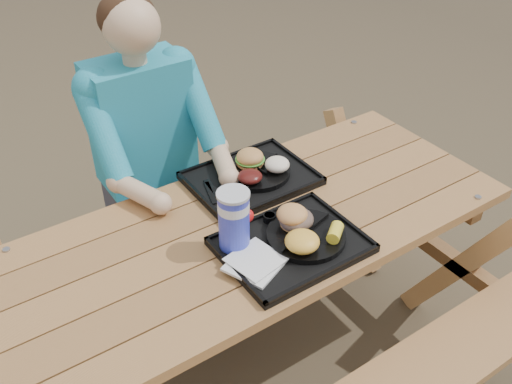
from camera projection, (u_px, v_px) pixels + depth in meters
ground at (256, 360)px, 2.40m from camera, size 60.00×60.00×0.00m
picnic_table at (256, 298)px, 2.18m from camera, size 1.80×1.49×0.75m
tray_near at (291, 246)px, 1.85m from camera, size 0.45×0.35×0.02m
tray_far at (251, 179)px, 2.15m from camera, size 0.45×0.35×0.02m
plate_near at (306, 236)px, 1.86m from camera, size 0.26×0.26×0.02m
plate_far at (256, 171)px, 2.16m from camera, size 0.26×0.26×0.02m
napkin_stack at (255, 264)px, 1.75m from camera, size 0.20×0.20×0.02m
soda_cup at (234, 221)px, 1.78m from camera, size 0.10×0.10×0.20m
condiment_bbq at (270, 218)px, 1.93m from camera, size 0.04×0.04×0.03m
condiment_mustard at (283, 217)px, 1.93m from camera, size 0.05×0.05×0.03m
sandwich at (297, 211)px, 1.85m from camera, size 0.11×0.11×0.11m
mac_cheese at (302, 241)px, 1.78m from camera, size 0.11×0.11×0.06m
corn_cob at (335, 232)px, 1.82m from camera, size 0.10×0.10×0.04m
cutlery_far at (214, 190)px, 2.08m from camera, size 0.04×0.14×0.01m
burger at (250, 154)px, 2.15m from camera, size 0.11×0.11×0.09m
baked_beans at (250, 177)px, 2.08m from camera, size 0.09×0.09×0.04m
potato_salad at (277, 164)px, 2.13m from camera, size 0.09×0.09×0.05m
diner at (150, 171)px, 2.41m from camera, size 0.48×0.84×1.28m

